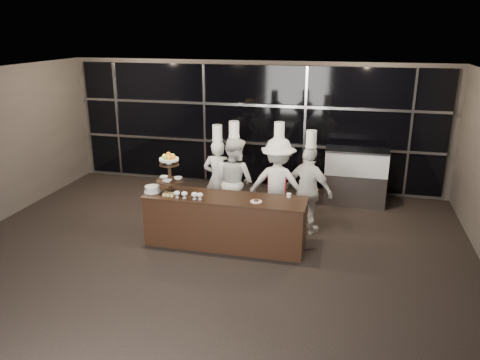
% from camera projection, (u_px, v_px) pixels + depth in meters
% --- Properties ---
extents(room, '(10.00, 10.00, 10.00)m').
position_uv_depth(room, '(179.00, 196.00, 6.44)').
color(room, black).
rests_on(room, ground).
extents(window_wall, '(8.60, 0.10, 2.80)m').
position_uv_depth(window_wall, '(254.00, 126.00, 10.99)').
color(window_wall, black).
rests_on(window_wall, ground).
extents(buffet_counter, '(2.84, 0.74, 0.92)m').
position_uv_depth(buffet_counter, '(225.00, 221.00, 8.23)').
color(buffet_counter, black).
rests_on(buffet_counter, ground).
extents(display_stand, '(0.48, 0.48, 0.74)m').
position_uv_depth(display_stand, '(169.00, 170.00, 8.18)').
color(display_stand, black).
rests_on(display_stand, buffet_counter).
extents(compotes, '(0.52, 0.11, 0.12)m').
position_uv_depth(compotes, '(189.00, 194.00, 7.99)').
color(compotes, silver).
rests_on(compotes, buffet_counter).
extents(layer_cake, '(0.30, 0.30, 0.11)m').
position_uv_depth(layer_cake, '(152.00, 189.00, 8.32)').
color(layer_cake, white).
rests_on(layer_cake, buffet_counter).
extents(pastry_squares, '(0.19, 0.13, 0.05)m').
position_uv_depth(pastry_squares, '(169.00, 194.00, 8.14)').
color(pastry_squares, '#F5D578').
rests_on(pastry_squares, buffet_counter).
extents(small_plate, '(0.20, 0.20, 0.05)m').
position_uv_depth(small_plate, '(256.00, 201.00, 7.86)').
color(small_plate, white).
rests_on(small_plate, buffet_counter).
extents(chef_cup, '(0.08, 0.08, 0.07)m').
position_uv_depth(chef_cup, '(289.00, 195.00, 8.07)').
color(chef_cup, white).
rests_on(chef_cup, buffet_counter).
extents(display_case, '(1.33, 0.58, 1.24)m').
position_uv_depth(display_case, '(356.00, 174.00, 10.13)').
color(display_case, '#A5A5AA').
rests_on(display_case, ground).
extents(chef_a, '(0.60, 0.40, 1.92)m').
position_uv_depth(chef_a, '(218.00, 178.00, 9.35)').
color(chef_a, silver).
rests_on(chef_a, ground).
extents(chef_b, '(1.07, 0.99, 2.06)m').
position_uv_depth(chef_b, '(234.00, 181.00, 9.04)').
color(chef_b, silver).
rests_on(chef_b, ground).
extents(chef_c, '(1.18, 0.72, 2.08)m').
position_uv_depth(chef_c, '(278.00, 184.00, 8.83)').
color(chef_c, silver).
rests_on(chef_c, ground).
extents(chef_d, '(1.06, 0.81, 1.97)m').
position_uv_depth(chef_d, '(309.00, 190.00, 8.66)').
color(chef_d, white).
rests_on(chef_d, ground).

